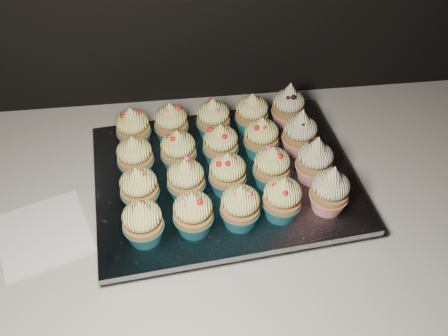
# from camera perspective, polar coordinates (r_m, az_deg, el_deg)

# --- Properties ---
(cabinet) EXTENTS (2.40, 0.60, 0.86)m
(cabinet) POSITION_cam_1_polar(r_m,az_deg,el_deg) (1.27, -6.01, -18.20)
(cabinet) COLOR black
(cabinet) RESTS_ON ground
(worktop) EXTENTS (2.44, 0.64, 0.04)m
(worktop) POSITION_cam_1_polar(r_m,az_deg,el_deg) (0.90, -8.14, -5.07)
(worktop) COLOR silver
(worktop) RESTS_ON cabinet
(napkin) EXTENTS (0.18, 0.18, 0.00)m
(napkin) POSITION_cam_1_polar(r_m,az_deg,el_deg) (0.89, -19.95, -7.05)
(napkin) COLOR white
(napkin) RESTS_ON worktop
(baking_tray) EXTENTS (0.44, 0.35, 0.02)m
(baking_tray) POSITION_cam_1_polar(r_m,az_deg,el_deg) (0.89, 0.00, -1.77)
(baking_tray) COLOR black
(baking_tray) RESTS_ON worktop
(foil_lining) EXTENTS (0.48, 0.39, 0.01)m
(foil_lining) POSITION_cam_1_polar(r_m,az_deg,el_deg) (0.88, 0.00, -1.01)
(foil_lining) COLOR silver
(foil_lining) RESTS_ON baking_tray
(cupcake_0) EXTENTS (0.06, 0.06, 0.08)m
(cupcake_0) POSITION_cam_1_polar(r_m,az_deg,el_deg) (0.77, -9.26, -6.15)
(cupcake_0) COLOR #196978
(cupcake_0) RESTS_ON foil_lining
(cupcake_1) EXTENTS (0.06, 0.06, 0.08)m
(cupcake_1) POSITION_cam_1_polar(r_m,az_deg,el_deg) (0.77, -3.54, -5.20)
(cupcake_1) COLOR #196978
(cupcake_1) RESTS_ON foil_lining
(cupcake_2) EXTENTS (0.06, 0.06, 0.08)m
(cupcake_2) POSITION_cam_1_polar(r_m,az_deg,el_deg) (0.78, 1.86, -4.44)
(cupcake_2) COLOR #196978
(cupcake_2) RESTS_ON foil_lining
(cupcake_3) EXTENTS (0.06, 0.06, 0.08)m
(cupcake_3) POSITION_cam_1_polar(r_m,az_deg,el_deg) (0.79, 6.66, -3.51)
(cupcake_3) COLOR #196978
(cupcake_3) RESTS_ON foil_lining
(cupcake_4) EXTENTS (0.06, 0.06, 0.10)m
(cupcake_4) POSITION_cam_1_polar(r_m,az_deg,el_deg) (0.81, 12.00, -2.56)
(cupcake_4) COLOR red
(cupcake_4) RESTS_ON foil_lining
(cupcake_5) EXTENTS (0.06, 0.06, 0.08)m
(cupcake_5) POSITION_cam_1_polar(r_m,az_deg,el_deg) (0.81, -9.66, -2.33)
(cupcake_5) COLOR #196978
(cupcake_5) RESTS_ON foil_lining
(cupcake_6) EXTENTS (0.06, 0.06, 0.08)m
(cupcake_6) POSITION_cam_1_polar(r_m,az_deg,el_deg) (0.82, -4.36, -1.40)
(cupcake_6) COLOR #196978
(cupcake_6) RESTS_ON foil_lining
(cupcake_7) EXTENTS (0.06, 0.06, 0.08)m
(cupcake_7) POSITION_cam_1_polar(r_m,az_deg,el_deg) (0.83, 0.41, -0.66)
(cupcake_7) COLOR #196978
(cupcake_7) RESTS_ON foil_lining
(cupcake_8) EXTENTS (0.06, 0.06, 0.08)m
(cupcake_8) POSITION_cam_1_polar(r_m,az_deg,el_deg) (0.84, 5.47, 0.06)
(cupcake_8) COLOR #196978
(cupcake_8) RESTS_ON foil_lining
(cupcake_9) EXTENTS (0.06, 0.06, 0.10)m
(cupcake_9) POSITION_cam_1_polar(r_m,az_deg,el_deg) (0.86, 10.32, 0.79)
(cupcake_9) COLOR red
(cupcake_9) RESTS_ON foil_lining
(cupcake_10) EXTENTS (0.06, 0.06, 0.08)m
(cupcake_10) POSITION_cam_1_polar(r_m,az_deg,el_deg) (0.87, -10.13, 1.25)
(cupcake_10) COLOR #196978
(cupcake_10) RESTS_ON foil_lining
(cupcake_11) EXTENTS (0.06, 0.06, 0.08)m
(cupcake_11) POSITION_cam_1_polar(r_m,az_deg,el_deg) (0.87, -5.23, 1.97)
(cupcake_11) COLOR #196978
(cupcake_11) RESTS_ON foil_lining
(cupcake_12) EXTENTS (0.06, 0.06, 0.08)m
(cupcake_12) POSITION_cam_1_polar(r_m,az_deg,el_deg) (0.88, -0.39, 2.67)
(cupcake_12) COLOR #196978
(cupcake_12) RESTS_ON foil_lining
(cupcake_13) EXTENTS (0.06, 0.06, 0.08)m
(cupcake_13) POSITION_cam_1_polar(r_m,az_deg,el_deg) (0.89, 4.28, 3.46)
(cupcake_13) COLOR #196978
(cupcake_13) RESTS_ON foil_lining
(cupcake_14) EXTENTS (0.06, 0.06, 0.10)m
(cupcake_14) POSITION_cam_1_polar(r_m,az_deg,el_deg) (0.91, 8.66, 3.91)
(cupcake_14) COLOR red
(cupcake_14) RESTS_ON foil_lining
(cupcake_15) EXTENTS (0.06, 0.06, 0.08)m
(cupcake_15) POSITION_cam_1_polar(r_m,az_deg,el_deg) (0.93, -10.34, 4.49)
(cupcake_15) COLOR #196978
(cupcake_15) RESTS_ON foil_lining
(cupcake_16) EXTENTS (0.06, 0.06, 0.08)m
(cupcake_16) POSITION_cam_1_polar(r_m,az_deg,el_deg) (0.93, -6.05, 5.08)
(cupcake_16) COLOR #196978
(cupcake_16) RESTS_ON foil_lining
(cupcake_17) EXTENTS (0.06, 0.06, 0.08)m
(cupcake_17) POSITION_cam_1_polar(r_m,az_deg,el_deg) (0.93, -1.24, 5.59)
(cupcake_17) COLOR #196978
(cupcake_17) RESTS_ON foil_lining
(cupcake_18) EXTENTS (0.06, 0.06, 0.08)m
(cupcake_18) POSITION_cam_1_polar(r_m,az_deg,el_deg) (0.94, 3.19, 6.17)
(cupcake_18) COLOR #196978
(cupcake_18) RESTS_ON foil_lining
(cupcake_19) EXTENTS (0.06, 0.06, 0.10)m
(cupcake_19) POSITION_cam_1_polar(r_m,az_deg,el_deg) (0.97, 7.36, 6.96)
(cupcake_19) COLOR red
(cupcake_19) RESTS_ON foil_lining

